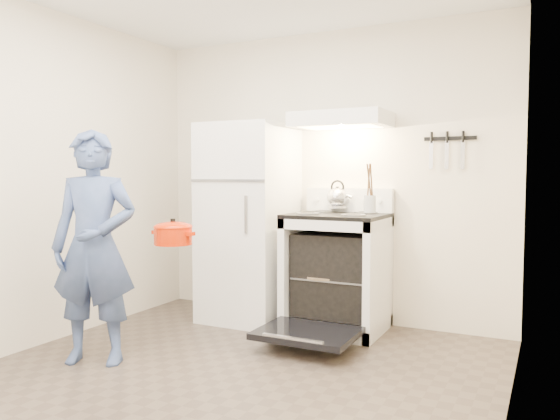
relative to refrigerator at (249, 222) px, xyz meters
The scene contains 15 objects.
floor 1.78m from the refrigerator, 68.20° to the right, with size 3.60×3.60×0.00m, color #4A3F34.
back_wall 0.79m from the refrigerator, 31.11° to the left, with size 3.20×0.02×2.50m, color beige.
refrigerator is the anchor object (origin of this frame).
stove_body 0.90m from the refrigerator, ahead, with size 0.76×0.65×0.92m, color white.
cooktop 0.81m from the refrigerator, ahead, with size 0.76×0.65×0.03m, color black.
backsplash 0.89m from the refrigerator, 20.94° to the left, with size 0.76×0.07×0.20m, color white.
oven_door 1.23m from the refrigerator, 35.13° to the right, with size 0.70×0.54×0.04m, color black.
oven_rack 0.91m from the refrigerator, ahead, with size 0.60×0.52×0.01m, color slate.
range_hood 1.19m from the refrigerator, ahead, with size 0.76×0.50×0.12m, color white.
knife_strip 1.81m from the refrigerator, 11.61° to the left, with size 0.40×0.02×0.03m, color black.
pizza_stone 0.85m from the refrigerator, ahead, with size 0.36×0.36×0.02m, color #7E6649.
tea_kettle 0.80m from the refrigerator, 18.61° to the left, with size 0.22×0.18×0.27m, color silver, non-canonical shape.
utensil_jar 1.15m from the refrigerator, ahead, with size 0.09×0.09×0.13m, color silver.
person 1.48m from the refrigerator, 104.52° to the right, with size 0.57×0.37×1.56m, color navy.
dutch_oven 1.07m from the refrigerator, 89.77° to the right, with size 0.33×0.26×0.22m, color red, non-canonical shape.
Camera 1 is at (1.78, -2.66, 1.26)m, focal length 35.00 mm.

